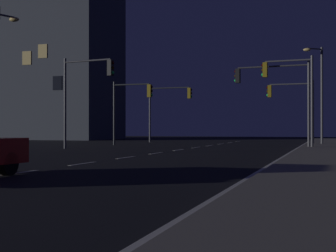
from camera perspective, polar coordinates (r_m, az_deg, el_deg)
The scene contains 12 objects.
ground_plane at distance 22.45m, azimuth -4.33°, elevation -3.56°, with size 112.00×112.00×0.00m, color black.
sidewalk_right at distance 20.77m, azimuth 16.58°, elevation -3.62°, with size 2.45×77.00×0.14m, color gray.
lane_markings_center at distance 25.72m, azimuth -1.35°, elevation -3.13°, with size 0.14×50.00×0.01m.
lane_edge_line at distance 25.83m, azimuth 13.58°, elevation -3.11°, with size 0.14×53.00×0.01m.
traffic_light_near_right at distance 32.46m, azimuth 13.84°, elevation 4.70°, with size 3.23×0.45×5.69m.
traffic_light_near_left at distance 31.29m, azimuth -9.48°, elevation 4.70°, with size 3.68×0.72×5.71m.
traffic_light_mid_right at distance 33.03m, azimuth 12.14°, elevation 4.46°, with size 4.89×0.64×5.42m.
traffic_light_mid_left at distance 37.78m, azimuth -4.24°, elevation 2.94°, with size 3.25×0.35×4.86m.
traffic_light_far_left at distance 39.98m, azimuth 13.97°, elevation 2.99°, with size 3.63×0.35×4.85m.
traffic_light_far_center at distance 45.29m, azimuth 0.02°, elevation 2.77°, with size 4.15×0.36×5.22m.
street_lamp_across_street at distance 38.82m, azimuth 16.91°, elevation 4.41°, with size 1.40×1.05×7.21m.
building_distant at distance 62.57m, azimuth -14.38°, elevation 9.49°, with size 17.96×9.97×23.76m.
Camera 1 is at (8.54, -3.22, 1.29)m, focal length 53.26 mm.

